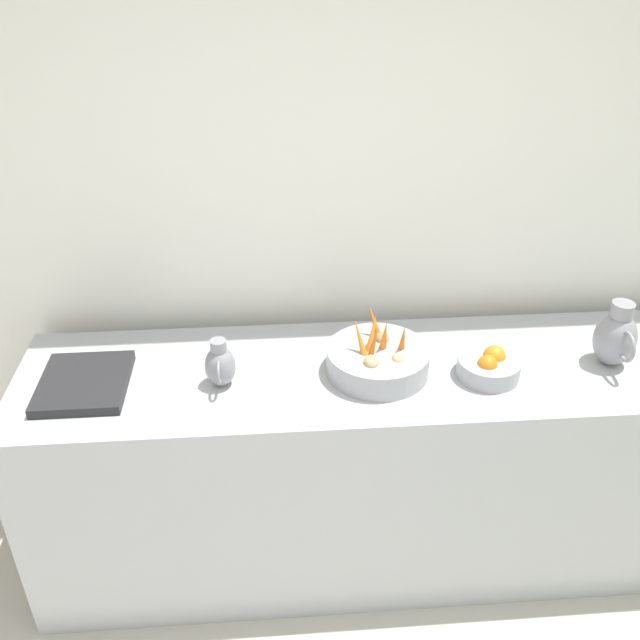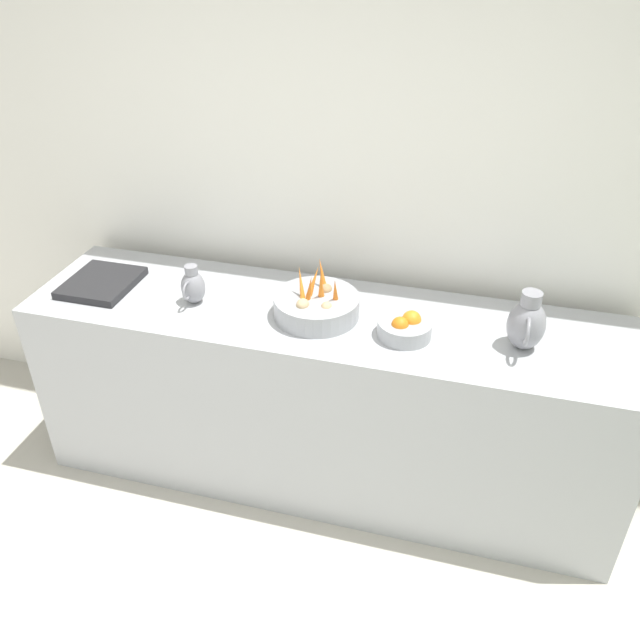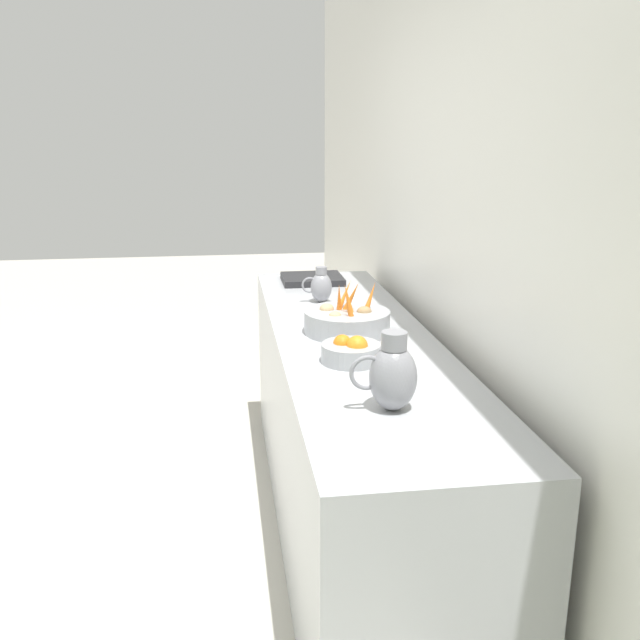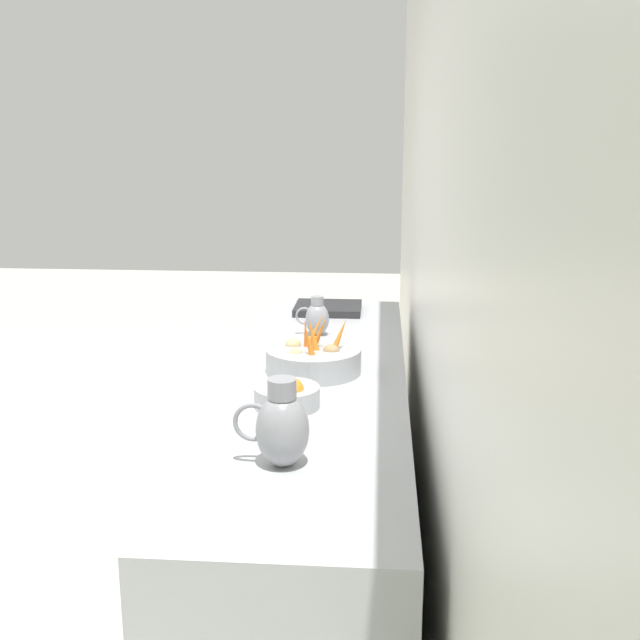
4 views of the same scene
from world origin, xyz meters
The scene contains 7 objects.
tile_wall_left centered at (-1.95, 0.42, 1.50)m, with size 0.10×7.96×3.00m, color white.
prep_counter centered at (-1.51, -0.08, 0.47)m, with size 0.67×2.67×0.94m, color #ADAFB5.
vegetable_colander centered at (-1.49, -0.11, 0.99)m, with size 0.37×0.37×0.22m.
orange_bowl centered at (-1.43, 0.28, 0.98)m, with size 0.22×0.22×0.11m.
metal_pitcher_tall centered at (-1.47, 0.75, 1.05)m, with size 0.21×0.15×0.25m.
metal_pitcher_short centered at (-1.45, -0.66, 1.02)m, with size 0.15×0.11×0.18m.
counter_sink_basin centered at (-1.47, -1.14, 0.95)m, with size 0.34×0.30×0.04m, color #232326.
Camera 2 is at (0.81, 0.53, 2.44)m, focal length 36.57 mm.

